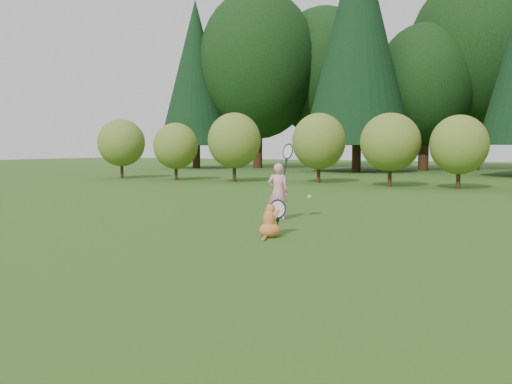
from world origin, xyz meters
The scene contains 6 objects.
ground centered at (0.00, 0.00, 0.00)m, with size 100.00×100.00×0.00m, color #1C4914.
shrub_row centered at (0.00, 13.00, 1.40)m, with size 28.00×3.00×2.80m, color #5C7725, non-canonical shape.
woodland_backdrop centered at (0.00, 23.00, 7.50)m, with size 48.00×10.00×15.00m, color black, non-canonical shape.
child centered at (-0.42, 2.78, 0.57)m, with size 0.65×0.45×1.64m.
cat centered at (0.42, 0.86, 0.28)m, with size 0.39×0.73×0.73m.
tennis_ball centered at (1.26, 0.47, 0.70)m, with size 0.06×0.06×0.06m.
Camera 1 is at (4.56, -6.94, 1.41)m, focal length 40.00 mm.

